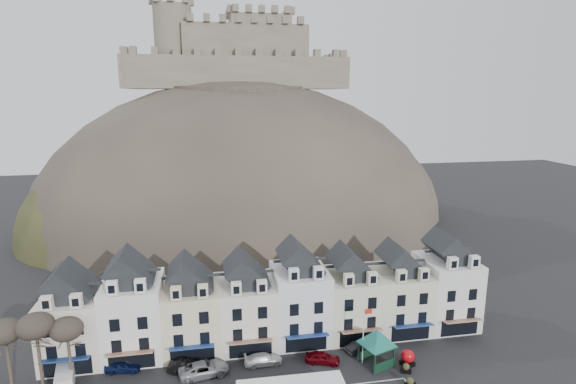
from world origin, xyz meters
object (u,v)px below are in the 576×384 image
object	(u,v)px
bus_shelter	(377,337)
white_van	(65,378)
car_white	(263,359)
car_maroon	(322,358)
red_buoy	(408,357)
car_silver	(204,369)
car_charcoal	(360,347)
car_navy	(123,366)
flagpole	(364,332)
car_black	(187,367)

from	to	relation	value
bus_shelter	white_van	size ratio (longest dim) A/B	1.51
car_white	car_maroon	distance (m)	6.95
red_buoy	car_maroon	world-z (taller)	red_buoy
white_van	car_silver	distance (m)	14.81
car_charcoal	car_maroon	bearing A→B (deg)	88.23
white_van	car_silver	bearing A→B (deg)	-14.81
red_buoy	car_navy	distance (m)	32.81
car_silver	car_maroon	bearing A→B (deg)	-101.43
white_van	car_charcoal	xyz separation A→B (m)	(33.69, 0.62, -0.30)
white_van	car_navy	distance (m)	5.92
car_navy	car_silver	size ratio (longest dim) A/B	0.72
car_silver	red_buoy	bearing A→B (deg)	-106.56
car_silver	car_charcoal	size ratio (longest dim) A/B	1.44
car_white	car_charcoal	xyz separation A→B (m)	(12.08, 0.49, -0.02)
car_navy	car_maroon	size ratio (longest dim) A/B	0.98
red_buoy	car_navy	xyz separation A→B (m)	(-32.47, 4.70, -0.32)
bus_shelter	flagpole	distance (m)	1.61
bus_shelter	white_van	distance (m)	34.77
car_charcoal	white_van	bearing A→B (deg)	73.32
car_white	red_buoy	bearing A→B (deg)	-103.95
red_buoy	car_navy	size ratio (longest dim) A/B	0.49
white_van	red_buoy	bearing A→B (deg)	-16.55
car_maroon	car_charcoal	world-z (taller)	car_maroon
red_buoy	car_navy	bearing A→B (deg)	171.77
flagpole	car_navy	distance (m)	27.91
red_buoy	car_black	distance (m)	25.47
red_buoy	car_charcoal	world-z (taller)	red_buoy
car_navy	car_charcoal	world-z (taller)	car_navy
flagpole	car_charcoal	size ratio (longest dim) A/B	1.84
car_black	car_silver	xyz separation A→B (m)	(1.90, -0.90, 0.07)
car_black	car_charcoal	bearing A→B (deg)	-76.79
red_buoy	car_white	size ratio (longest dim) A/B	0.44
red_buoy	car_silver	xyz separation A→B (m)	(-23.37, 2.33, -0.21)
bus_shelter	car_silver	xyz separation A→B (m)	(-19.82, 1.47, -2.68)
car_black	car_white	world-z (taller)	car_black
car_navy	car_maroon	world-z (taller)	car_maroon
car_navy	car_black	distance (m)	7.36
car_black	car_maroon	size ratio (longest dim) A/B	1.06
white_van	car_silver	xyz separation A→B (m)	(14.79, -0.74, -0.15)
red_buoy	white_van	distance (m)	38.28
car_white	flagpole	bearing A→B (deg)	-102.21
car_navy	red_buoy	bearing A→B (deg)	-91.16
white_van	car_black	size ratio (longest dim) A/B	1.01
bus_shelter	car_silver	bearing A→B (deg)	156.05
flagpole	car_silver	xyz separation A→B (m)	(-18.39, 1.00, -3.26)
flagpole	car_maroon	size ratio (longest dim) A/B	1.75
bus_shelter	car_maroon	xyz separation A→B (m)	(-6.12, 1.34, -2.77)
red_buoy	white_van	xyz separation A→B (m)	(-38.16, 3.06, -0.06)
car_white	white_van	bearing A→B (deg)	87.32
red_buoy	car_maroon	distance (m)	9.92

